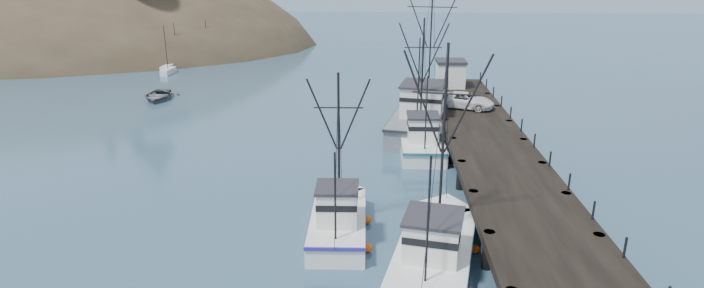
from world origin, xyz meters
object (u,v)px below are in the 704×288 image
trawler_mid (339,219)px  motorboat (158,99)px  pier_shed (450,73)px  trawler_near (435,247)px  work_vessel (425,114)px  pier (488,142)px  trawler_far (421,140)px  pickup_truck (465,100)px

trawler_mid → motorboat: bearing=126.5°
pier_shed → motorboat: 32.05m
trawler_near → work_vessel: (1.17, 23.95, 0.41)m
pier_shed → motorboat: size_ratio=0.57×
pier → pier_shed: (-0.81, 18.00, 1.73)m
trawler_mid → work_vessel: bearing=73.4°
pier → trawler_far: (-4.74, 3.14, -0.87)m
trawler_mid → pier_shed: 31.16m
pier → trawler_far: bearing=146.5°
trawler_mid → pickup_truck: size_ratio=1.83×
trawler_near → pickup_truck: bearing=78.9°
pier → trawler_far: trawler_far is taller
pickup_truck → motorboat: (-32.17, 9.82, -2.70)m
pier → work_vessel: work_vessel is taller
pier_shed → trawler_far: bearing=-104.8°
pickup_truck → trawler_far: bearing=164.9°
pier → work_vessel: (-3.93, 9.40, -0.46)m
trawler_near → motorboat: trawler_near is taller
trawler_near → pier: bearing=70.7°
motorboat → pickup_truck: bearing=-25.9°
work_vessel → pickup_truck: size_ratio=3.36×
pickup_truck → work_vessel: bearing=103.7°
trawler_far → pickup_truck: trawler_far is taller
pier_shed → pickup_truck: bearing=-88.0°
pier_shed → pickup_truck: 9.09m
pier_shed → motorboat: (-31.86, 0.76, -3.42)m
pier → work_vessel: size_ratio=2.60×
trawler_mid → trawler_far: trawler_far is taller
trawler_far → work_vessel: 6.32m
trawler_far → work_vessel: (0.81, 6.26, 0.41)m
motorboat → work_vessel: bearing=-27.0°
trawler_near → pickup_truck: size_ratio=2.22×
trawler_near → motorboat: 43.25m
trawler_far → pickup_truck: size_ratio=2.12×
pickup_truck → motorboat: bearing=94.1°
trawler_far → work_vessel: bearing=82.7°
trawler_near → trawler_mid: 5.90m
motorboat → pier_shed: bearing=-10.4°
trawler_far → pickup_truck: 7.44m
trawler_far → motorboat: 32.02m
trawler_far → motorboat: size_ratio=1.91×
trawler_far → pier_shed: trawler_far is taller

